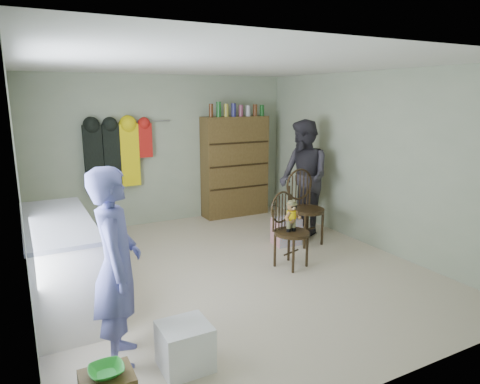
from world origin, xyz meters
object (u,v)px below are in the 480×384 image
chair_far (304,204)px  dresser (235,166)px  chair_front (289,224)px  counter (61,263)px

chair_far → dresser: size_ratio=0.54×
dresser → chair_front: bearing=-101.5°
counter → chair_front: size_ratio=1.92×
counter → chair_far: chair_far is taller
chair_front → dresser: 2.58m
counter → dresser: size_ratio=0.90×
chair_front → chair_far: size_ratio=0.88×
chair_far → dresser: bearing=93.5°
counter → chair_front: chair_front is taller
chair_front → dresser: (0.51, 2.50, 0.35)m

